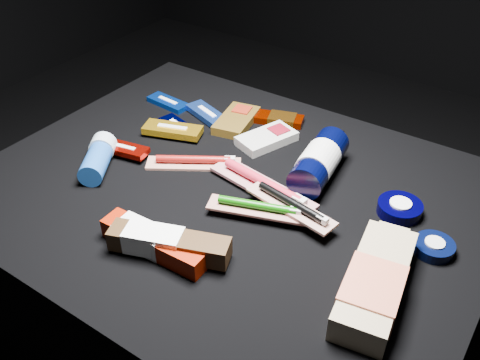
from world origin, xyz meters
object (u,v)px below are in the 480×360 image
Objects in this scene: lotion_bottle at (319,162)px; toothpaste_carton_red at (150,241)px; deodorant_stick at (98,158)px; bodywash_bottle at (375,285)px.

toothpaste_carton_red is at bearing -119.10° from lotion_bottle.
deodorant_stick is 0.66× the size of toothpaste_carton_red.
lotion_bottle is 0.38m from toothpaste_carton_red.
lotion_bottle is at bearing -1.28° from deodorant_stick.
lotion_bottle is at bearing 66.71° from toothpaste_carton_red.
lotion_bottle is 0.90× the size of bodywash_bottle.
lotion_bottle is 0.45m from deodorant_stick.
bodywash_bottle is (0.22, -0.23, -0.01)m from lotion_bottle.
lotion_bottle is 1.70× the size of deodorant_stick.
deodorant_stick is at bearing 170.43° from bodywash_bottle.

